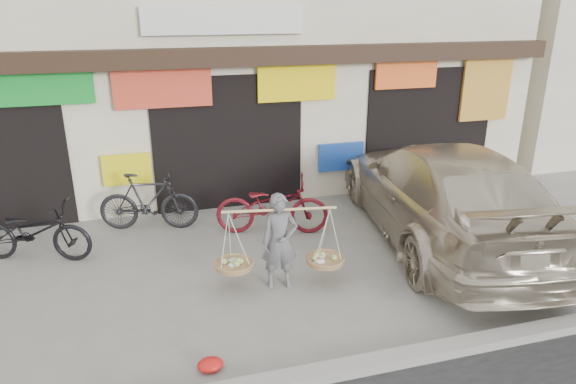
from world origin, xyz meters
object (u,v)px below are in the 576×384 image
object	(u,v)px
street_vendor	(280,245)
suv	(442,191)
bike_0	(33,232)
bike_1	(149,202)
bike_2	(272,205)

from	to	relation	value
street_vendor	suv	bearing A→B (deg)	25.13
bike_0	suv	world-z (taller)	suv
bike_1	suv	size ratio (longest dim) A/B	0.29
bike_0	bike_2	bearing A→B (deg)	-72.28
street_vendor	bike_2	world-z (taller)	street_vendor
street_vendor	bike_0	distance (m)	4.12
street_vendor	bike_1	bearing A→B (deg)	133.53
street_vendor	bike_0	xyz separation A→B (m)	(-3.65, 1.90, -0.16)
street_vendor	bike_0	world-z (taller)	street_vendor
bike_1	suv	xyz separation A→B (m)	(5.02, -1.75, 0.32)
bike_1	bike_2	xyz separation A→B (m)	(2.16, -0.79, -0.01)
street_vendor	suv	world-z (taller)	suv
suv	bike_2	bearing A→B (deg)	-10.21
street_vendor	bike_1	size ratio (longest dim) A/B	1.04
bike_0	bike_2	world-z (taller)	bike_2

